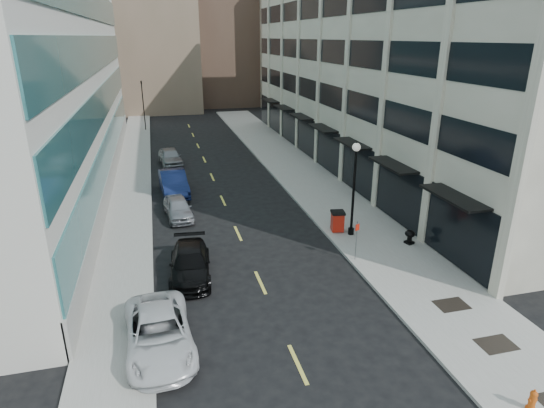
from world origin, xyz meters
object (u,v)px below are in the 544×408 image
traffic_signal (141,84)px  lamppost (354,181)px  car_silver_sedan (178,208)px  fire_hydrant (533,400)px  car_white_van (159,333)px  sign_post (357,235)px  car_black_pickup (190,264)px  car_blue_sedan (174,183)px  urn_planter (410,236)px  car_grey_sedan (170,157)px  trash_bin (337,221)px

traffic_signal → lamppost: (11.90, -36.11, -2.27)m
car_silver_sedan → fire_hydrant: (9.69, -19.45, -0.16)m
fire_hydrant → lamppost: 14.20m
car_white_van → sign_post: sign_post is taller
car_black_pickup → car_white_van: bearing=-101.6°
car_silver_sedan → lamppost: (9.69, -5.56, 2.77)m
car_white_van → lamppost: bearing=31.7°
car_white_van → lamppost: lamppost is taller
car_silver_sedan → car_blue_sedan: (-0.03, 4.97, 0.18)m
car_silver_sedan → car_black_pickup: bearing=-95.3°
car_white_van → urn_planter: (13.88, 5.80, -0.09)m
car_white_van → car_grey_sedan: size_ratio=1.13×
car_grey_sedan → trash_bin: car_grey_sedan is taller
car_black_pickup → car_blue_sedan: car_blue_sedan is taller
car_grey_sedan → lamppost: bearing=-68.7°
car_blue_sedan → sign_post: 16.11m
traffic_signal → sign_post: 40.85m
car_white_van → sign_post: bearing=21.9°
car_silver_sedan → trash_bin: 10.32m
trash_bin → lamppost: bearing=-35.3°
car_white_van → car_grey_sedan: bearing=83.4°
car_silver_sedan → trash_bin: bearing=-34.4°
lamppost → car_silver_sedan: bearing=150.2°
traffic_signal → car_grey_sedan: (2.30, -17.28, -4.93)m
car_silver_sedan → fire_hydrant: 21.73m
car_black_pickup → trash_bin: bearing=23.8°
car_white_van → urn_planter: size_ratio=6.58×
fire_hydrant → sign_post: 10.93m
traffic_signal → car_grey_sedan: bearing=-82.4°
car_blue_sedan → lamppost: lamppost is taller
car_black_pickup → fire_hydrant: (9.60, -11.46, -0.17)m
car_blue_sedan → urn_planter: (12.40, -12.53, -0.23)m
car_black_pickup → sign_post: bearing=0.7°
sign_post → urn_planter: 4.03m
car_grey_sedan → sign_post: size_ratio=2.15×
car_white_van → car_silver_sedan: size_ratio=1.31×
urn_planter → lamppost: bearing=143.2°
car_grey_sedan → car_white_van: bearing=-99.2°
traffic_signal → lamppost: 38.09m
car_black_pickup → car_silver_sedan: 7.99m
car_white_van → fire_hydrant: bearing=-31.8°
car_grey_sedan → sign_post: (8.50, -21.90, 0.77)m
car_white_van → lamppost: (11.20, 7.80, 2.72)m
traffic_signal → car_grey_sedan: 18.11m
car_silver_sedan → car_blue_sedan: 4.97m
car_white_van → fire_hydrant: 12.75m
urn_planter → car_black_pickup: bearing=-178.0°
fire_hydrant → sign_post: sign_post is taller
lamppost → sign_post: (-1.10, -3.07, -1.89)m
car_silver_sedan → sign_post: (8.59, -8.63, 0.88)m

